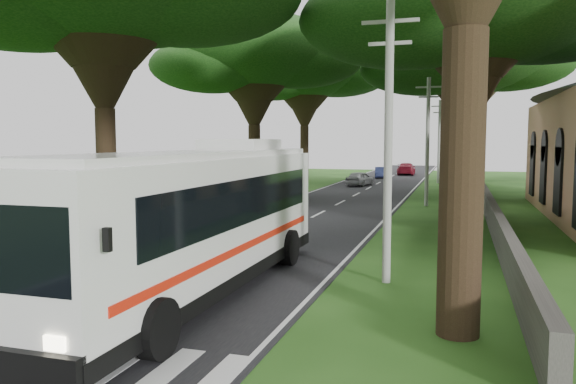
# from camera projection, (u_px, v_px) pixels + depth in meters

# --- Properties ---
(ground) EXTENTS (140.00, 140.00, 0.00)m
(ground) POSITION_uv_depth(u_px,v_px,m) (96.00, 330.00, 12.14)
(ground) COLOR #1E4313
(ground) RESTS_ON ground
(road) EXTENTS (8.00, 120.00, 0.04)m
(road) POSITION_uv_depth(u_px,v_px,m) (337.00, 205.00, 35.95)
(road) COLOR black
(road) RESTS_ON ground
(crosswalk) EXTENTS (8.00, 3.00, 0.01)m
(crosswalk) POSITION_uv_depth(u_px,v_px,m) (28.00, 365.00, 10.24)
(crosswalk) COLOR silver
(crosswalk) RESTS_ON ground
(property_wall) EXTENTS (0.35, 50.00, 1.20)m
(property_wall) POSITION_uv_depth(u_px,v_px,m) (487.00, 202.00, 32.32)
(property_wall) COLOR #383533
(property_wall) RESTS_ON ground
(pole_near) EXTENTS (1.60, 0.24, 8.00)m
(pole_near) POSITION_uv_depth(u_px,v_px,m) (388.00, 138.00, 15.87)
(pole_near) COLOR gray
(pole_near) RESTS_ON ground
(pole_mid) EXTENTS (1.60, 0.24, 8.00)m
(pole_mid) POSITION_uv_depth(u_px,v_px,m) (428.00, 139.00, 34.92)
(pole_mid) COLOR gray
(pole_mid) RESTS_ON ground
(pole_far) EXTENTS (1.60, 0.24, 8.00)m
(pole_far) POSITION_uv_depth(u_px,v_px,m) (439.00, 140.00, 53.96)
(pole_far) COLOR gray
(pole_far) RESTS_ON ground
(tree_l_midb) EXTENTS (13.15, 13.15, 13.49)m
(tree_l_midb) POSITION_uv_depth(u_px,v_px,m) (254.00, 54.00, 41.94)
(tree_l_midb) COLOR black
(tree_l_midb) RESTS_ON ground
(tree_l_far) EXTENTS (14.55, 14.55, 14.70)m
(tree_l_far) POSITION_uv_depth(u_px,v_px,m) (305.00, 71.00, 59.28)
(tree_l_far) COLOR black
(tree_l_far) RESTS_ON ground
(tree_r_mida) EXTENTS (15.27, 15.27, 14.25)m
(tree_r_mida) POSITION_uv_depth(u_px,v_px,m) (476.00, 3.00, 27.86)
(tree_r_mida) COLOR black
(tree_r_mida) RESTS_ON ground
(tree_r_midb) EXTENTS (14.63, 14.63, 14.10)m
(tree_r_midb) POSITION_uv_depth(u_px,v_px,m) (463.00, 56.00, 45.15)
(tree_r_midb) COLOR black
(tree_r_midb) RESTS_ON ground
(tree_r_far) EXTENTS (12.62, 12.62, 15.54)m
(tree_r_far) POSITION_uv_depth(u_px,v_px,m) (472.00, 63.00, 61.84)
(tree_r_far) COLOR black
(tree_r_far) RESTS_ON ground
(coach_bus) EXTENTS (3.09, 12.94, 3.81)m
(coach_bus) POSITION_uv_depth(u_px,v_px,m) (196.00, 218.00, 14.88)
(coach_bus) COLOR silver
(coach_bus) RESTS_ON ground
(distant_car_a) EXTENTS (2.30, 4.09, 1.31)m
(distant_car_a) POSITION_uv_depth(u_px,v_px,m) (360.00, 179.00, 50.80)
(distant_car_a) COLOR #9FA0A4
(distant_car_a) RESTS_ON road
(distant_car_b) EXTENTS (1.78, 3.77, 1.20)m
(distant_car_b) POSITION_uv_depth(u_px,v_px,m) (381.00, 172.00, 61.51)
(distant_car_b) COLOR navy
(distant_car_b) RESTS_ON road
(distant_car_c) EXTENTS (2.17, 4.99, 1.43)m
(distant_car_c) POSITION_uv_depth(u_px,v_px,m) (406.00, 169.00, 67.26)
(distant_car_c) COLOR maroon
(distant_car_c) RESTS_ON road
(pedestrian) EXTENTS (0.55, 0.72, 1.77)m
(pedestrian) POSITION_uv_depth(u_px,v_px,m) (9.00, 243.00, 17.72)
(pedestrian) COLOR black
(pedestrian) RESTS_ON ground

